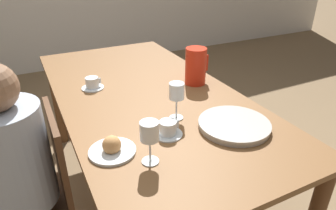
# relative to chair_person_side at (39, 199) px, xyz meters

# --- Properties ---
(ground_plane) EXTENTS (20.00, 20.00, 0.00)m
(ground_plane) POSITION_rel_chair_person_side_xyz_m (0.67, 0.28, -0.48)
(ground_plane) COLOR #7F6647
(dining_table) EXTENTS (0.97, 1.97, 0.77)m
(dining_table) POSITION_rel_chair_person_side_xyz_m (0.67, 0.28, 0.20)
(dining_table) COLOR brown
(dining_table) RESTS_ON ground_plane
(chair_person_side) EXTENTS (0.42, 0.42, 0.90)m
(chair_person_side) POSITION_rel_chair_person_side_xyz_m (0.00, 0.00, 0.00)
(chair_person_side) COLOR #51331E
(chair_person_side) RESTS_ON ground_plane
(person_seated) EXTENTS (0.39, 0.41, 1.17)m
(person_seated) POSITION_rel_chair_person_side_xyz_m (-0.09, -0.03, 0.21)
(person_seated) COLOR #33333D
(person_seated) RESTS_ON ground_plane
(red_pitcher) EXTENTS (0.15, 0.13, 0.23)m
(red_pitcher) POSITION_rel_chair_person_side_xyz_m (1.00, 0.26, 0.41)
(red_pitcher) COLOR red
(red_pitcher) RESTS_ON dining_table
(wine_glass_water) EXTENTS (0.07, 0.07, 0.19)m
(wine_glass_water) POSITION_rel_chair_person_side_xyz_m (0.69, -0.07, 0.44)
(wine_glass_water) COLOR white
(wine_glass_water) RESTS_ON dining_table
(wine_glass_juice) EXTENTS (0.07, 0.07, 0.18)m
(wine_glass_juice) POSITION_rel_chair_person_side_xyz_m (0.44, -0.33, 0.43)
(wine_glass_juice) COLOR white
(wine_glass_juice) RESTS_ON dining_table
(teacup_near_person) EXTENTS (0.13, 0.13, 0.07)m
(teacup_near_person) POSITION_rel_chair_person_side_xyz_m (0.58, -0.19, 0.33)
(teacup_near_person) COLOR silver
(teacup_near_person) RESTS_ON dining_table
(teacup_across) EXTENTS (0.13, 0.13, 0.07)m
(teacup_across) POSITION_rel_chair_person_side_xyz_m (0.41, 0.47, 0.33)
(teacup_across) COLOR silver
(teacup_across) RESTS_ON dining_table
(serving_tray) EXTENTS (0.34, 0.34, 0.03)m
(serving_tray) POSITION_rel_chair_person_side_xyz_m (0.89, -0.28, 0.31)
(serving_tray) COLOR #B7B2A8
(serving_tray) RESTS_ON dining_table
(bread_plate) EXTENTS (0.20, 0.20, 0.08)m
(bread_plate) POSITION_rel_chair_person_side_xyz_m (0.32, -0.21, 0.32)
(bread_plate) COLOR silver
(bread_plate) RESTS_ON dining_table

